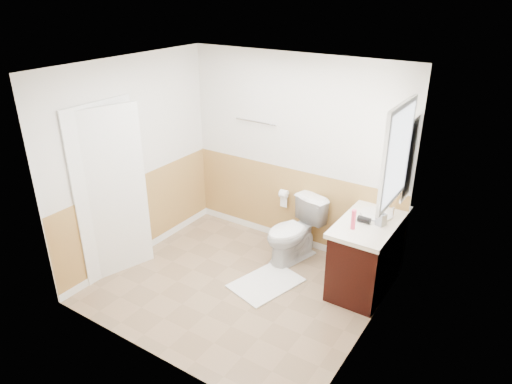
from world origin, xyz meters
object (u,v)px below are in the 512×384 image
Objects in this scene: vanity_cabinet at (368,255)px; lotion_bottle at (353,220)px; bath_mat at (266,283)px; toilet at (294,231)px; soap_dispenser at (381,217)px.

lotion_bottle reaches higher than vanity_cabinet.
lotion_bottle is (0.87, 0.33, 0.95)m from bath_mat.
toilet is 1.00× the size of bath_mat.
vanity_cabinet is (0.97, -0.02, -0.00)m from toilet.
lotion_bottle is at bearing -108.22° from vanity_cabinet.
vanity_cabinet is (0.97, 0.63, 0.39)m from bath_mat.
bath_mat is at bearing -159.41° from lotion_bottle.
lotion_bottle reaches higher than bath_mat.
soap_dispenser is at bearing 27.62° from bath_mat.
lotion_bottle is 1.10× the size of soap_dispenser.
soap_dispenser reaches higher than bath_mat.
lotion_bottle reaches higher than soap_dispenser.
bath_mat is (0.00, -0.65, -0.39)m from toilet.
vanity_cabinet is 5.00× the size of lotion_bottle.
toilet reaches higher than vanity_cabinet.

